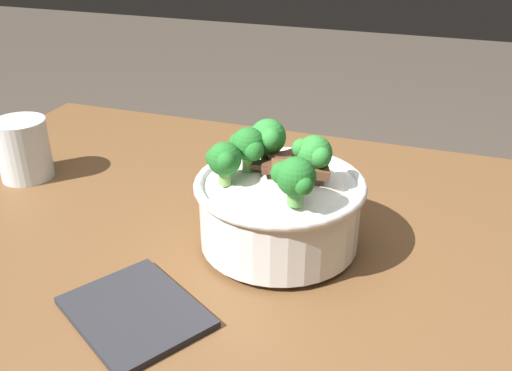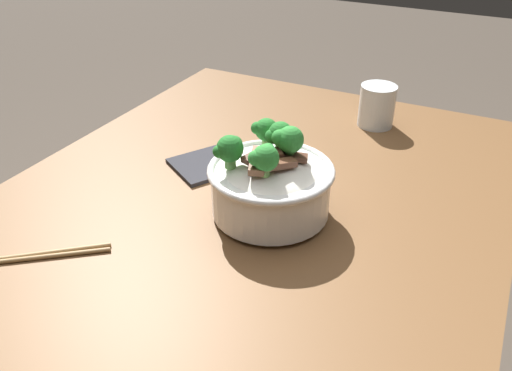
{
  "view_description": "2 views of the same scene",
  "coord_description": "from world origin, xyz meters",
  "px_view_note": "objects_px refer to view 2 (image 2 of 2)",
  "views": [
    {
      "loc": [
        -0.19,
        0.52,
        1.16
      ],
      "look_at": [
        0.0,
        -0.04,
        0.85
      ],
      "focal_mm": 39.63,
      "sensor_mm": 36.0,
      "label": 1
    },
    {
      "loc": [
        -0.69,
        -0.37,
        1.27
      ],
      "look_at": [
        0.0,
        -0.02,
        0.8
      ],
      "focal_mm": 36.83,
      "sensor_mm": 36.0,
      "label": 2
    }
  ],
  "objects_px": {
    "chopsticks_pair": "(34,256)",
    "folded_napkin": "(212,163)",
    "rice_bowl": "(270,180)",
    "drinking_glass": "(377,108)"
  },
  "relations": [
    {
      "from": "chopsticks_pair",
      "to": "folded_napkin",
      "type": "height_order",
      "value": "folded_napkin"
    },
    {
      "from": "rice_bowl",
      "to": "drinking_glass",
      "type": "relative_size",
      "value": 2.21
    },
    {
      "from": "folded_napkin",
      "to": "chopsticks_pair",
      "type": "bearing_deg",
      "value": 166.19
    },
    {
      "from": "drinking_glass",
      "to": "chopsticks_pair",
      "type": "relative_size",
      "value": 0.5
    },
    {
      "from": "rice_bowl",
      "to": "drinking_glass",
      "type": "distance_m",
      "value": 0.44
    },
    {
      "from": "folded_napkin",
      "to": "rice_bowl",
      "type": "bearing_deg",
      "value": -120.12
    },
    {
      "from": "rice_bowl",
      "to": "folded_napkin",
      "type": "relative_size",
      "value": 1.42
    },
    {
      "from": "chopsticks_pair",
      "to": "rice_bowl",
      "type": "bearing_deg",
      "value": -45.12
    },
    {
      "from": "rice_bowl",
      "to": "drinking_glass",
      "type": "xyz_separation_m",
      "value": [
        0.43,
        -0.06,
        -0.03
      ]
    },
    {
      "from": "drinking_glass",
      "to": "chopsticks_pair",
      "type": "xyz_separation_m",
      "value": [
        -0.7,
        0.33,
        -0.04
      ]
    }
  ]
}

